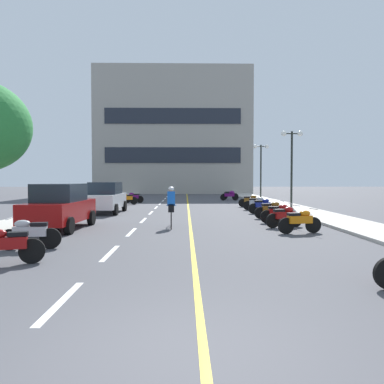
% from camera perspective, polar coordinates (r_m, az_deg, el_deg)
% --- Properties ---
extents(ground_plane, '(140.00, 140.00, 0.00)m').
position_cam_1_polar(ground_plane, '(25.19, -1.12, -2.56)').
color(ground_plane, '#47474C').
extents(curb_left, '(2.40, 72.00, 0.12)m').
position_cam_1_polar(curb_left, '(29.09, -15.45, -1.90)').
color(curb_left, '#B7B2A8').
rests_on(curb_left, ground).
extents(curb_right, '(2.40, 72.00, 0.12)m').
position_cam_1_polar(curb_right, '(29.07, 13.23, -1.88)').
color(curb_right, '#B7B2A8').
rests_on(curb_right, ground).
extents(lane_dash_0, '(0.14, 2.20, 0.01)m').
position_cam_1_polar(lane_dash_0, '(6.74, -19.29, -15.46)').
color(lane_dash_0, silver).
rests_on(lane_dash_0, ground).
extents(lane_dash_1, '(0.14, 2.20, 0.01)m').
position_cam_1_polar(lane_dash_1, '(10.50, -12.36, -9.07)').
color(lane_dash_1, silver).
rests_on(lane_dash_1, ground).
extents(lane_dash_2, '(0.14, 2.20, 0.01)m').
position_cam_1_polar(lane_dash_2, '(14.39, -9.22, -6.04)').
color(lane_dash_2, silver).
rests_on(lane_dash_2, ground).
extents(lane_dash_3, '(0.14, 2.20, 0.01)m').
position_cam_1_polar(lane_dash_3, '(18.33, -7.44, -4.29)').
color(lane_dash_3, silver).
rests_on(lane_dash_3, ground).
extents(lane_dash_4, '(0.14, 2.20, 0.01)m').
position_cam_1_polar(lane_dash_4, '(22.29, -6.29, -3.17)').
color(lane_dash_4, silver).
rests_on(lane_dash_4, ground).
extents(lane_dash_5, '(0.14, 2.20, 0.01)m').
position_cam_1_polar(lane_dash_5, '(26.26, -5.49, -2.38)').
color(lane_dash_5, silver).
rests_on(lane_dash_5, ground).
extents(lane_dash_6, '(0.14, 2.20, 0.01)m').
position_cam_1_polar(lane_dash_6, '(30.24, -4.90, -1.80)').
color(lane_dash_6, silver).
rests_on(lane_dash_6, ground).
extents(lane_dash_7, '(0.14, 2.20, 0.01)m').
position_cam_1_polar(lane_dash_7, '(34.23, -4.45, -1.35)').
color(lane_dash_7, silver).
rests_on(lane_dash_7, ground).
extents(lane_dash_8, '(0.14, 2.20, 0.01)m').
position_cam_1_polar(lane_dash_8, '(38.21, -4.10, -1.00)').
color(lane_dash_8, silver).
rests_on(lane_dash_8, ground).
extents(lane_dash_9, '(0.14, 2.20, 0.01)m').
position_cam_1_polar(lane_dash_9, '(42.20, -3.81, -0.71)').
color(lane_dash_9, silver).
rests_on(lane_dash_9, ground).
extents(lane_dash_10, '(0.14, 2.20, 0.01)m').
position_cam_1_polar(lane_dash_10, '(46.19, -3.57, -0.47)').
color(lane_dash_10, silver).
rests_on(lane_dash_10, ground).
extents(lane_dash_11, '(0.14, 2.20, 0.01)m').
position_cam_1_polar(lane_dash_11, '(50.19, -3.37, -0.27)').
color(lane_dash_11, silver).
rests_on(lane_dash_11, ground).
extents(centre_line_yellow, '(0.12, 66.00, 0.01)m').
position_cam_1_polar(centre_line_yellow, '(28.18, -0.61, -2.07)').
color(centre_line_yellow, gold).
rests_on(centre_line_yellow, ground).
extents(office_building, '(21.17, 8.73, 17.04)m').
position_cam_1_polar(office_building, '(53.83, -2.78, 8.96)').
color(office_building, '#9E998E').
rests_on(office_building, ground).
extents(street_lamp_mid, '(1.46, 0.36, 5.10)m').
position_cam_1_polar(street_lamp_mid, '(26.07, 14.97, 6.01)').
color(street_lamp_mid, black).
rests_on(street_lamp_mid, curb_right).
extents(street_lamp_far, '(1.46, 0.36, 5.08)m').
position_cam_1_polar(street_lamp_far, '(35.46, 10.46, 4.94)').
color(street_lamp_far, black).
rests_on(street_lamp_far, curb_right).
extents(parked_car_near, '(2.04, 4.26, 1.82)m').
position_cam_1_polar(parked_car_near, '(15.81, -19.48, -2.08)').
color(parked_car_near, black).
rests_on(parked_car_near, ground).
extents(parked_car_mid, '(1.97, 4.22, 1.82)m').
position_cam_1_polar(parked_car_mid, '(22.54, -13.02, -0.82)').
color(parked_car_mid, black).
rests_on(parked_car_mid, ground).
extents(motorcycle_1, '(1.66, 0.73, 0.92)m').
position_cam_1_polar(motorcycle_1, '(9.81, -26.52, -7.24)').
color(motorcycle_1, black).
rests_on(motorcycle_1, ground).
extents(motorcycle_2, '(1.69, 0.60, 0.92)m').
position_cam_1_polar(motorcycle_2, '(11.65, -23.52, -5.76)').
color(motorcycle_2, black).
rests_on(motorcycle_2, ground).
extents(motorcycle_3, '(1.69, 0.63, 0.92)m').
position_cam_1_polar(motorcycle_3, '(14.35, 16.16, -4.23)').
color(motorcycle_3, black).
rests_on(motorcycle_3, ground).
extents(motorcycle_4, '(1.65, 0.78, 0.92)m').
position_cam_1_polar(motorcycle_4, '(15.93, 13.93, -3.59)').
color(motorcycle_4, black).
rests_on(motorcycle_4, ground).
extents(motorcycle_5, '(1.70, 0.60, 0.92)m').
position_cam_1_polar(motorcycle_5, '(17.39, 13.12, -3.12)').
color(motorcycle_5, black).
rests_on(motorcycle_5, ground).
extents(motorcycle_6, '(1.70, 0.60, 0.92)m').
position_cam_1_polar(motorcycle_6, '(19.22, 12.03, -2.62)').
color(motorcycle_6, black).
rests_on(motorcycle_6, ground).
extents(motorcycle_7, '(1.69, 0.64, 0.92)m').
position_cam_1_polar(motorcycle_7, '(22.03, 10.71, -2.03)').
color(motorcycle_7, black).
rests_on(motorcycle_7, ground).
extents(motorcycle_8, '(1.68, 0.64, 0.92)m').
position_cam_1_polar(motorcycle_8, '(24.16, 9.86, -1.67)').
color(motorcycle_8, black).
rests_on(motorcycle_8, ground).
extents(motorcycle_9, '(1.68, 0.67, 0.92)m').
position_cam_1_polar(motorcycle_9, '(26.80, 8.95, -1.30)').
color(motorcycle_9, black).
rests_on(motorcycle_9, ground).
extents(motorcycle_10, '(1.70, 0.60, 0.92)m').
position_cam_1_polar(motorcycle_10, '(29.68, -9.94, -0.98)').
color(motorcycle_10, black).
rests_on(motorcycle_10, ground).
extents(motorcycle_11, '(1.69, 0.63, 0.92)m').
position_cam_1_polar(motorcycle_11, '(31.66, -8.90, -0.79)').
color(motorcycle_11, black).
rests_on(motorcycle_11, ground).
extents(motorcycle_12, '(1.70, 0.60, 0.92)m').
position_cam_1_polar(motorcycle_12, '(34.79, 5.74, -0.53)').
color(motorcycle_12, black).
rests_on(motorcycle_12, ground).
extents(motorcycle_13, '(1.69, 0.62, 0.92)m').
position_cam_1_polar(motorcycle_13, '(36.73, 5.84, -0.39)').
color(motorcycle_13, black).
rests_on(motorcycle_13, ground).
extents(cyclist_rider, '(0.42, 1.77, 1.71)m').
position_cam_1_polar(cyclist_rider, '(15.49, -3.19, -2.15)').
color(cyclist_rider, black).
rests_on(cyclist_rider, ground).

